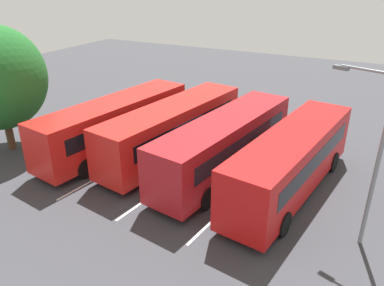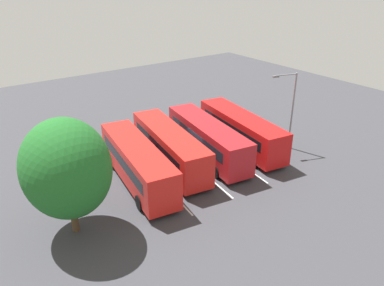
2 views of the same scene
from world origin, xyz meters
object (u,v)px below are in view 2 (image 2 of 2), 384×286
Objects in this scene: bus_far_right at (137,162)px; depot_tree at (66,168)px; bus_center_right at (169,146)px; bus_center_left at (207,138)px; pedestrian at (186,110)px; street_lamp at (290,106)px; bus_far_left at (241,130)px.

depot_tree is at bearing 124.15° from bus_far_right.
bus_center_right is 3.50m from bus_far_right.
bus_far_right is (-0.34, 6.81, 0.00)m from bus_center_left.
bus_center_right is 10.28m from pedestrian.
pedestrian is 0.26× the size of street_lamp.
bus_far_left is 4.71m from street_lamp.
bus_far_right reaches higher than pedestrian.
bus_center_right is at bearing -69.44° from pedestrian.
pedestrian is (8.44, -10.33, -0.65)m from bus_far_right.
bus_center_right is 1.46× the size of depot_tree.
bus_far_left is 10.36m from bus_far_right.
bus_far_right is 7.02m from depot_tree.
pedestrian is at bearing -55.12° from depot_tree.
bus_center_left is 5.95× the size of pedestrian.
bus_center_left is 8.86m from pedestrian.
bus_far_right is 13.36m from pedestrian.
bus_center_left is 6.82m from bus_far_right.
depot_tree reaches higher than bus_center_right.
bus_center_left is at bearing -90.45° from bus_center_right.
bus_far_left is 16.67m from depot_tree.
street_lamp reaches higher than pedestrian.
street_lamp is at bearing -91.82° from bus_far_right.
bus_far_left is at bearing -79.87° from depot_tree.
depot_tree is at bearing 120.61° from bus_center_right.
street_lamp is at bearing -9.90° from pedestrian.
bus_center_right is 10.31m from depot_tree.
bus_far_right is 5.95× the size of pedestrian.
street_lamp is (-3.32, -10.26, 2.26)m from bus_center_right.
bus_center_right is 1.56× the size of street_lamp.
bus_center_right and bus_far_right have the same top height.
bus_far_right is (-0.06, 10.35, 0.00)m from bus_far_left.
street_lamp is at bearing -99.30° from bus_center_right.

